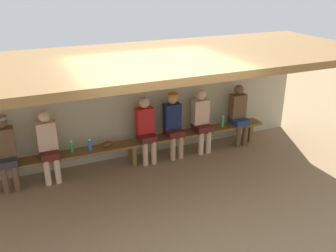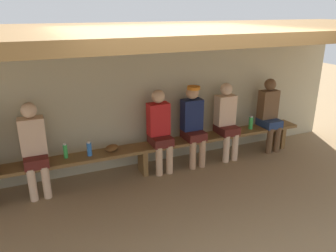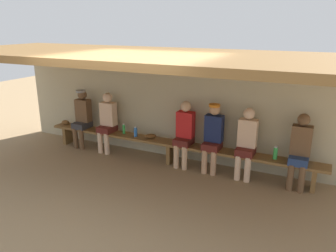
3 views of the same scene
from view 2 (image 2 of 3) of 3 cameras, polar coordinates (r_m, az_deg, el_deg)
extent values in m
plane|color=#937754|center=(4.23, 2.96, -16.94)|extent=(24.00, 24.00, 0.00)
cube|color=#B7AD8C|center=(5.45, -6.15, 4.39)|extent=(8.00, 0.20, 2.20)
cube|color=brown|center=(4.05, -1.00, 15.93)|extent=(8.00, 2.80, 0.12)
cube|color=brown|center=(5.27, -4.41, -3.78)|extent=(6.00, 0.36, 0.05)
cube|color=brown|center=(5.36, -4.35, -6.04)|extent=(0.08, 0.29, 0.41)
cube|color=brown|center=(6.69, 18.49, -1.71)|extent=(0.08, 0.29, 0.41)
cube|color=#591E19|center=(5.31, -1.32, -2.42)|extent=(0.32, 0.40, 0.14)
cylinder|color=#DBAD84|center=(5.26, -1.55, -6.10)|extent=(0.11, 0.11, 0.48)
cylinder|color=#DBAD84|center=(5.32, 0.26, -5.77)|extent=(0.11, 0.11, 0.48)
cube|color=red|center=(5.26, -1.67, 1.21)|extent=(0.34, 0.20, 0.52)
sphere|color=#DBAD84|center=(5.16, -1.71, 5.11)|extent=(0.21, 0.21, 0.21)
cube|color=#591E19|center=(5.54, 4.40, -1.50)|extent=(0.32, 0.40, 0.14)
cylinder|color=tan|center=(5.49, 4.26, -5.02)|extent=(0.11, 0.11, 0.48)
cylinder|color=tan|center=(5.56, 5.91, -4.70)|extent=(0.11, 0.11, 0.48)
cube|color=#19234C|center=(5.50, 4.11, 1.98)|extent=(0.34, 0.20, 0.52)
sphere|color=tan|center=(5.40, 4.20, 5.73)|extent=(0.21, 0.21, 0.21)
cylinder|color=orange|center=(5.35, 4.42, 6.57)|extent=(0.21, 0.21, 0.05)
cube|color=#591E19|center=(5.86, 10.04, -0.58)|extent=(0.32, 0.40, 0.14)
cylinder|color=beige|center=(5.79, 9.98, -3.90)|extent=(0.11, 0.11, 0.48)
cylinder|color=beige|center=(5.89, 11.45, -3.60)|extent=(0.11, 0.11, 0.48)
cube|color=beige|center=(5.82, 9.80, 2.72)|extent=(0.34, 0.20, 0.52)
sphere|color=beige|center=(5.72, 10.01, 6.27)|extent=(0.21, 0.21, 0.21)
cube|color=#591E19|center=(4.98, -21.75, -5.43)|extent=(0.32, 0.40, 0.14)
cylinder|color=beige|center=(4.96, -22.29, -9.35)|extent=(0.11, 0.11, 0.48)
cylinder|color=beige|center=(4.96, -20.20, -9.07)|extent=(0.11, 0.11, 0.48)
cube|color=beige|center=(4.93, -22.27, -1.58)|extent=(0.34, 0.20, 0.52)
sphere|color=beige|center=(4.82, -22.83, 2.53)|extent=(0.21, 0.21, 0.21)
cube|color=navy|center=(6.39, 17.01, 0.56)|extent=(0.32, 0.40, 0.14)
cylinder|color=brown|center=(6.32, 17.04, -2.46)|extent=(0.11, 0.11, 0.48)
cylinder|color=brown|center=(6.43, 18.27, -2.21)|extent=(0.11, 0.11, 0.48)
cube|color=brown|center=(6.35, 16.85, 3.60)|extent=(0.34, 0.20, 0.52)
sphere|color=brown|center=(6.27, 17.18, 6.85)|extent=(0.21, 0.21, 0.21)
cylinder|color=green|center=(5.04, -17.22, -4.20)|extent=(0.06, 0.06, 0.20)
cylinder|color=white|center=(5.00, -17.35, -3.00)|extent=(0.04, 0.04, 0.02)
cylinder|color=blue|center=(5.03, -13.38, -3.91)|extent=(0.07, 0.07, 0.20)
cylinder|color=white|center=(4.98, -13.48, -2.73)|extent=(0.05, 0.05, 0.02)
cylinder|color=green|center=(6.15, 14.06, 0.50)|extent=(0.07, 0.07, 0.22)
cylinder|color=white|center=(6.12, 14.15, 1.57)|extent=(0.05, 0.05, 0.02)
ellipsoid|color=brown|center=(5.15, -9.67, -3.74)|extent=(0.29, 0.28, 0.09)
camera|label=1|loc=(2.17, 172.45, 9.62)|focal=40.03mm
camera|label=3|loc=(4.46, 84.23, 5.75)|focal=35.56mm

